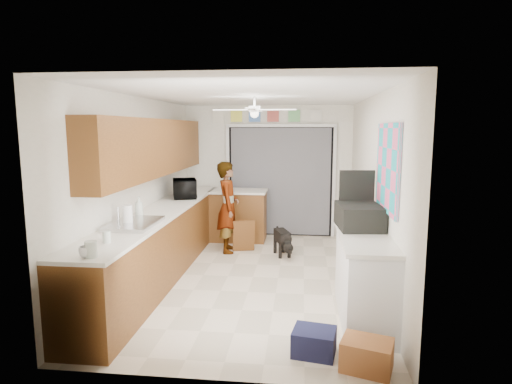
{
  "coord_description": "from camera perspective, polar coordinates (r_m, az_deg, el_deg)",
  "views": [
    {
      "loc": [
        0.66,
        -5.72,
        2.07
      ],
      "look_at": [
        0.0,
        0.4,
        1.15
      ],
      "focal_mm": 30.0,
      "sensor_mm": 36.0,
      "label": 1
    }
  ],
  "objects": [
    {
      "name": "route66_sign",
      "position": [
        8.35,
        -5.03,
        10.05
      ],
      "size": [
        0.22,
        0.02,
        0.26
      ],
      "primitive_type": "cube",
      "color": "silver",
      "rests_on": "wall_back"
    },
    {
      "name": "wall_front",
      "position": [
        3.39,
        -5.31,
        -5.56
      ],
      "size": [
        3.2,
        0.0,
        3.2
      ],
      "primitive_type": "plane",
      "rotation": [
        -1.57,
        0.0,
        0.0
      ],
      "color": "white",
      "rests_on": "ground"
    },
    {
      "name": "abstract_painting",
      "position": [
        4.83,
        17.13,
        3.12
      ],
      "size": [
        0.03,
        1.15,
        0.95
      ],
      "primitive_type": "cube",
      "color": "#FE5D91",
      "rests_on": "wall_right"
    },
    {
      "name": "ceiling",
      "position": [
        5.78,
        -0.44,
        12.76
      ],
      "size": [
        5.0,
        5.0,
        0.0
      ],
      "primitive_type": "plane",
      "rotation": [
        3.14,
        0.0,
        0.0
      ],
      "color": "white",
      "rests_on": "ground"
    },
    {
      "name": "faucet",
      "position": [
        5.29,
        -17.9,
        -3.05
      ],
      "size": [
        0.03,
        0.03,
        0.22
      ],
      "primitive_type": "cylinder",
      "color": "silver",
      "rests_on": "left_countertop"
    },
    {
      "name": "paper_towel_roll",
      "position": [
        5.21,
        -16.75,
        -3.02
      ],
      "size": [
        0.12,
        0.12,
        0.25
      ],
      "primitive_type": "cylinder",
      "rotation": [
        0.0,
        0.0,
        0.08
      ],
      "color": "white",
      "rests_on": "left_countertop"
    },
    {
      "name": "suitcase_rim",
      "position": [
        5.06,
        13.53,
        -4.38
      ],
      "size": [
        0.49,
        0.62,
        0.02
      ],
      "primitive_type": "cube",
      "rotation": [
        0.0,
        0.0,
        0.09
      ],
      "color": "yellow",
      "rests_on": "suitcase"
    },
    {
      "name": "soap_bottle",
      "position": [
        5.68,
        -15.34,
        -1.9
      ],
      "size": [
        0.11,
        0.11,
        0.27
      ],
      "primitive_type": "imported",
      "rotation": [
        0.0,
        0.0,
        0.01
      ],
      "color": "silver",
      "rests_on": "left_countertop"
    },
    {
      "name": "cardboard_box",
      "position": [
        4.06,
        14.55,
        -20.3
      ],
      "size": [
        0.5,
        0.43,
        0.26
      ],
      "primitive_type": "cube",
      "rotation": [
        0.0,
        0.0,
        -0.3
      ],
      "color": "#B86539",
      "rests_on": "floor"
    },
    {
      "name": "jar_b",
      "position": [
        4.53,
        -19.28,
        -5.67
      ],
      "size": [
        0.1,
        0.1,
        0.12
      ],
      "primitive_type": "cylinder",
      "rotation": [
        0.0,
        0.0,
        0.23
      ],
      "color": "silver",
      "rests_on": "left_countertop"
    },
    {
      "name": "ceiling_fan",
      "position": [
        5.96,
        -0.21,
        10.9
      ],
      "size": [
        1.14,
        1.14,
        0.24
      ],
      "primitive_type": "cube",
      "color": "white",
      "rests_on": "ceiling"
    },
    {
      "name": "door_trim_right",
      "position": [
        8.25,
        10.35,
        1.26
      ],
      "size": [
        0.06,
        0.04,
        2.1
      ],
      "primitive_type": "cube",
      "color": "white",
      "rests_on": "wall_back"
    },
    {
      "name": "right_counter_base",
      "position": [
        4.85,
        14.23,
        -11.28
      ],
      "size": [
        0.5,
        1.4,
        0.9
      ],
      "primitive_type": "cube",
      "color": "white",
      "rests_on": "floor"
    },
    {
      "name": "right_counter_top",
      "position": [
        4.72,
        14.32,
        -5.9
      ],
      "size": [
        0.54,
        1.44,
        0.04
      ],
      "primitive_type": "cube",
      "color": "white",
      "rests_on": "right_counter_base"
    },
    {
      "name": "cup",
      "position": [
        4.1,
        -21.7,
        -7.41
      ],
      "size": [
        0.17,
        0.17,
        0.1
      ],
      "primitive_type": "imported",
      "rotation": [
        0.0,
        0.0,
        -0.37
      ],
      "color": "white",
      "rests_on": "left_countertop"
    },
    {
      "name": "upper_cabinets",
      "position": [
        6.29,
        -13.43,
        5.81
      ],
      "size": [
        0.32,
        4.0,
        0.8
      ],
      "primitive_type": "cube",
      "color": "brown",
      "rests_on": "wall_left"
    },
    {
      "name": "door_trim_left",
      "position": [
        8.35,
        -3.75,
        1.47
      ],
      "size": [
        0.06,
        0.04,
        2.1
      ],
      "primitive_type": "cube",
      "color": "white",
      "rests_on": "wall_back"
    },
    {
      "name": "jar_a",
      "position": [
        4.07,
        -21.15,
        -7.15
      ],
      "size": [
        0.11,
        0.11,
        0.15
      ],
      "primitive_type": "cylinder",
      "rotation": [
        0.0,
        0.0,
        0.08
      ],
      "color": "silver",
      "rests_on": "left_countertop"
    },
    {
      "name": "peninsula_base",
      "position": [
        7.98,
        -2.34,
        -3.22
      ],
      "size": [
        1.0,
        0.6,
        0.9
      ],
      "primitive_type": "cube",
      "color": "brown",
      "rests_on": "floor"
    },
    {
      "name": "back_opening_recess",
      "position": [
        8.27,
        3.27,
        1.4
      ],
      "size": [
        2.0,
        0.06,
        2.1
      ],
      "primitive_type": "cube",
      "color": "black",
      "rests_on": "wall_back"
    },
    {
      "name": "header_frame_2",
      "position": [
        8.21,
        2.28,
        10.1
      ],
      "size": [
        0.22,
        0.02,
        0.22
      ],
      "primitive_type": "cube",
      "color": "#BD4E46",
      "rests_on": "wall_back"
    },
    {
      "name": "suitcase_lid",
      "position": [
        5.27,
        13.27,
        0.14
      ],
      "size": [
        0.42,
        0.07,
        0.5
      ],
      "primitive_type": "cube",
      "rotation": [
        0.0,
        0.0,
        0.09
      ],
      "color": "black",
      "rests_on": "suitcase"
    },
    {
      "name": "header_frame_1",
      "position": [
        8.25,
        -0.18,
        10.1
      ],
      "size": [
        0.22,
        0.02,
        0.22
      ],
      "primitive_type": "cube",
      "color": "#5182D8",
      "rests_on": "wall_back"
    },
    {
      "name": "dog",
      "position": [
        7.06,
        3.49,
        -6.59
      ],
      "size": [
        0.44,
        0.65,
        0.47
      ],
      "primitive_type": "cube",
      "rotation": [
        0.0,
        0.0,
        0.34
      ],
      "color": "black",
      "rests_on": "floor"
    },
    {
      "name": "header_frame_0",
      "position": [
        8.29,
        -2.62,
        10.09
      ],
      "size": [
        0.22,
        0.02,
        0.22
      ],
      "primitive_type": "cube",
      "color": "#F7F752",
      "rests_on": "wall_back"
    },
    {
      "name": "left_base_cabinets",
      "position": [
        6.26,
        -12.4,
        -6.7
      ],
      "size": [
        0.6,
        4.8,
        0.9
      ],
      "primitive_type": "cube",
      "color": "brown",
      "rests_on": "floor"
    },
    {
      "name": "sink_basin",
      "position": [
        5.23,
        -15.94,
        -4.15
      ],
      "size": [
        0.5,
        0.76,
        0.06
      ],
      "primitive_type": "cube",
      "color": "silver",
      "rests_on": "left_countertop"
    },
    {
      "name": "peninsula_top",
      "position": [
        7.89,
        -2.36,
        0.12
      ],
      "size": [
        1.04,
        0.64,
        0.04
      ],
      "primitive_type": "cube",
      "color": "white",
      "rests_on": "peninsula_base"
    },
    {
      "name": "curtain_panel",
      "position": [
        8.23,
        3.26,
        1.37
      ],
      "size": [
        1.9,
        0.03,
        2.05
      ],
      "primitive_type": "cube",
      "color": "slate",
      "rests_on": "wall_back"
    },
    {
      "name": "cabinet_door_panel",
      "position": [
        7.23,
        -1.63,
        -5.88
      ],
      "size": [
        0.39,
        0.23,
        0.54
      ],
      "primitive_type": "cube",
      "rotation": [
        0.21,
        0.0,
        0.25
      ],
      "color": "brown",
      "rests_on": "floor"
    },
    {
      "name": "navy_crate",
      "position": [
        4.22,
        7.75,
        -19.19
      ],
      "size": [
        0.43,
        0.38,
        0.23
      ],
      "primitive_type": "cube",
      "rotation": [
        0.0,
        0.0,
        -0.18
      ],
      "color": "#151735",
      "rests_on": "floor"
    },
    {
      "name": "microwave",
      "position": [
        7.1,
        -9.47,
        0.46
      ],
      "size": [
        0.52,
        0.63,
        0.3
      ],
      "primitive_type": "imported",
      "rotation": [
        0.0,
        0.0,
        1.9
      ],
      "color": "black",
      "rests_on": "left_countertop"
    },
    {
      "name": "suitcase",
      "position": [
        5.03,
        13.58,
        -3.16
      ],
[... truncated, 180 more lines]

